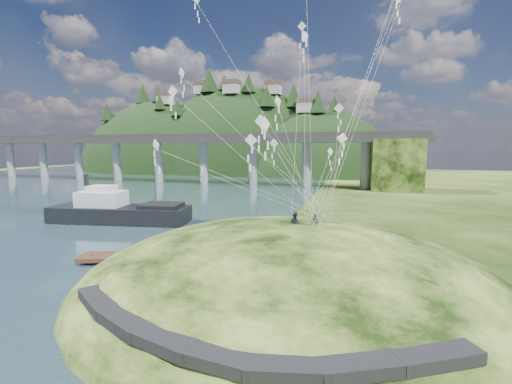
# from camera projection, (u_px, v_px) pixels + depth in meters

# --- Properties ---
(ground) EXTENTS (320.00, 320.00, 0.00)m
(ground) POSITION_uv_depth(u_px,v_px,m) (188.00, 284.00, 27.90)
(ground) COLOR black
(ground) RESTS_ON ground
(grass_hill) EXTENTS (36.00, 32.00, 13.00)m
(grass_hill) POSITION_uv_depth(u_px,v_px,m) (289.00, 304.00, 27.69)
(grass_hill) COLOR black
(grass_hill) RESTS_ON ground
(footpath) EXTENTS (22.29, 5.84, 0.83)m
(footpath) POSITION_uv_depth(u_px,v_px,m) (229.00, 339.00, 16.23)
(footpath) COLOR black
(footpath) RESTS_ON ground
(bridge) EXTENTS (160.00, 11.00, 15.00)m
(bridge) POSITION_uv_depth(u_px,v_px,m) (220.00, 151.00, 100.69)
(bridge) COLOR #2D2B2B
(bridge) RESTS_ON ground
(far_ridge) EXTENTS (153.00, 70.00, 94.50)m
(far_ridge) POSITION_uv_depth(u_px,v_px,m) (231.00, 187.00, 157.31)
(far_ridge) COLOR black
(far_ridge) RESTS_ON ground
(work_barge) EXTENTS (20.93, 8.89, 7.10)m
(work_barge) POSITION_uv_depth(u_px,v_px,m) (118.00, 210.00, 50.57)
(work_barge) COLOR black
(work_barge) RESTS_ON ground
(wooden_dock) EXTENTS (15.89, 7.77, 1.14)m
(wooden_dock) POSITION_uv_depth(u_px,v_px,m) (164.00, 256.00, 33.54)
(wooden_dock) COLOR #3D2119
(wooden_dock) RESTS_ON ground
(kite_flyers) EXTENTS (2.35, 1.57, 1.89)m
(kite_flyers) POSITION_uv_depth(u_px,v_px,m) (299.00, 213.00, 27.63)
(kite_flyers) COLOR #252732
(kite_flyers) RESTS_ON ground
(kite_swarm) EXTENTS (20.19, 16.69, 19.85)m
(kite_swarm) POSITION_uv_depth(u_px,v_px,m) (292.00, 71.00, 26.54)
(kite_swarm) COLOR white
(kite_swarm) RESTS_ON ground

